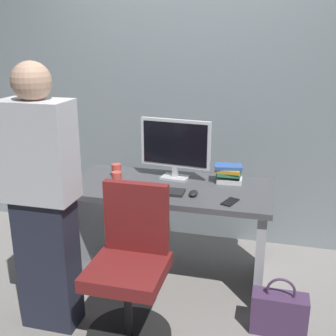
% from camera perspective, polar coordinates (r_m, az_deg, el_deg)
% --- Properties ---
extents(ground_plane, '(9.00, 9.00, 0.00)m').
position_cam_1_polar(ground_plane, '(3.36, 0.22, -14.10)').
color(ground_plane, gray).
extents(wall_back, '(6.40, 0.10, 3.00)m').
position_cam_1_polar(wall_back, '(3.61, 3.32, 13.39)').
color(wall_back, gray).
rests_on(wall_back, ground).
extents(desk, '(1.47, 0.70, 0.72)m').
position_cam_1_polar(desk, '(3.12, 0.23, -6.21)').
color(desk, '#4C4C51').
rests_on(desk, ground).
extents(office_chair, '(0.52, 0.52, 0.94)m').
position_cam_1_polar(office_chair, '(2.57, -5.14, -13.78)').
color(office_chair, black).
rests_on(office_chair, ground).
extents(person_at_desk, '(0.40, 0.24, 1.64)m').
position_cam_1_polar(person_at_desk, '(2.57, -16.64, -4.24)').
color(person_at_desk, '#262838').
rests_on(person_at_desk, ground).
extents(monitor, '(0.54, 0.16, 0.46)m').
position_cam_1_polar(monitor, '(3.12, 0.92, 3.03)').
color(monitor, silver).
rests_on(monitor, desk).
extents(keyboard, '(0.43, 0.13, 0.02)m').
position_cam_1_polar(keyboard, '(2.92, -1.96, -3.06)').
color(keyboard, '#262626').
rests_on(keyboard, desk).
extents(mouse, '(0.06, 0.10, 0.03)m').
position_cam_1_polar(mouse, '(2.86, 3.48, -3.44)').
color(mouse, black).
rests_on(mouse, desk).
extents(cup_near_keyboard, '(0.07, 0.07, 0.09)m').
position_cam_1_polar(cup_near_keyboard, '(3.08, -6.99, -1.35)').
color(cup_near_keyboard, '#D84C3F').
rests_on(cup_near_keyboard, desk).
extents(cup_by_monitor, '(0.07, 0.07, 0.10)m').
position_cam_1_polar(cup_by_monitor, '(3.25, -7.02, -0.29)').
color(cup_by_monitor, '#D84C3F').
rests_on(cup_by_monitor, desk).
extents(book_stack, '(0.22, 0.17, 0.13)m').
position_cam_1_polar(book_stack, '(3.11, 8.25, -0.75)').
color(book_stack, white).
rests_on(book_stack, desk).
extents(cell_phone, '(0.12, 0.16, 0.01)m').
position_cam_1_polar(cell_phone, '(2.77, 8.43, -4.57)').
color(cell_phone, black).
rests_on(cell_phone, desk).
extents(handbag, '(0.34, 0.14, 0.38)m').
position_cam_1_polar(handbag, '(2.81, 14.85, -18.46)').
color(handbag, '#4C3356').
rests_on(handbag, ground).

